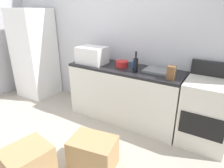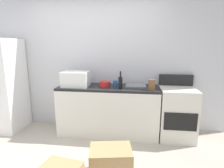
% 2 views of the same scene
% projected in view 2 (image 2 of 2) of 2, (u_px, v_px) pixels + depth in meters
% --- Properties ---
extents(wall_back, '(5.00, 0.10, 2.60)m').
position_uv_depth(wall_back, '(96.00, 62.00, 3.60)').
color(wall_back, silver).
rests_on(wall_back, ground_plane).
extents(kitchen_counter, '(1.80, 0.60, 0.90)m').
position_uv_depth(kitchen_counter, '(108.00, 110.00, 3.40)').
color(kitchen_counter, silver).
rests_on(kitchen_counter, ground_plane).
extents(refrigerator, '(0.68, 0.66, 1.75)m').
position_uv_depth(refrigerator, '(2.00, 85.00, 3.52)').
color(refrigerator, white).
rests_on(refrigerator, ground_plane).
extents(stove_oven, '(0.60, 0.61, 1.10)m').
position_uv_depth(stove_oven, '(177.00, 112.00, 3.25)').
color(stove_oven, silver).
rests_on(stove_oven, ground_plane).
extents(microwave, '(0.46, 0.34, 0.27)m').
position_uv_depth(microwave, '(76.00, 79.00, 3.28)').
color(microwave, white).
rests_on(microwave, kitchen_counter).
extents(sink_basin, '(0.36, 0.32, 0.03)m').
position_uv_depth(sink_basin, '(136.00, 86.00, 3.31)').
color(sink_basin, slate).
rests_on(sink_basin, kitchen_counter).
extents(wine_bottle, '(0.07, 0.07, 0.30)m').
position_uv_depth(wine_bottle, '(120.00, 82.00, 3.14)').
color(wine_bottle, black).
rests_on(wine_bottle, kitchen_counter).
extents(coffee_mug, '(0.08, 0.08, 0.10)m').
position_uv_depth(coffee_mug, '(115.00, 83.00, 3.33)').
color(coffee_mug, '#2659A5').
rests_on(coffee_mug, kitchen_counter).
extents(knife_block, '(0.10, 0.10, 0.18)m').
position_uv_depth(knife_block, '(152.00, 85.00, 3.03)').
color(knife_block, brown).
rests_on(knife_block, kitchen_counter).
extents(mixing_bowl, '(0.19, 0.19, 0.09)m').
position_uv_depth(mixing_bowl, '(105.00, 84.00, 3.31)').
color(mixing_bowl, red).
rests_on(mixing_bowl, kitchen_counter).
extents(cardboard_box_medium, '(0.58, 0.46, 0.38)m').
position_uv_depth(cardboard_box_medium, '(111.00, 162.00, 2.31)').
color(cardboard_box_medium, tan).
rests_on(cardboard_box_medium, ground_plane).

